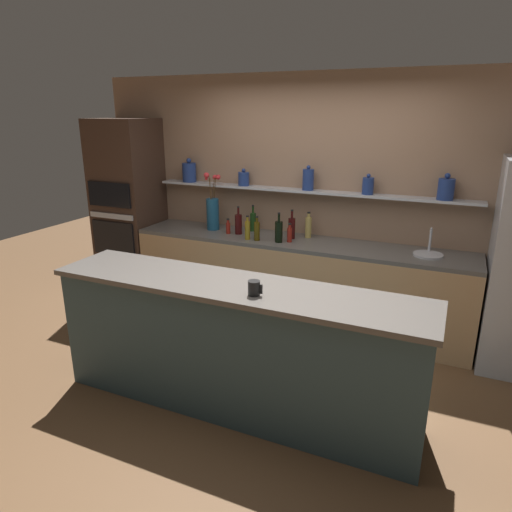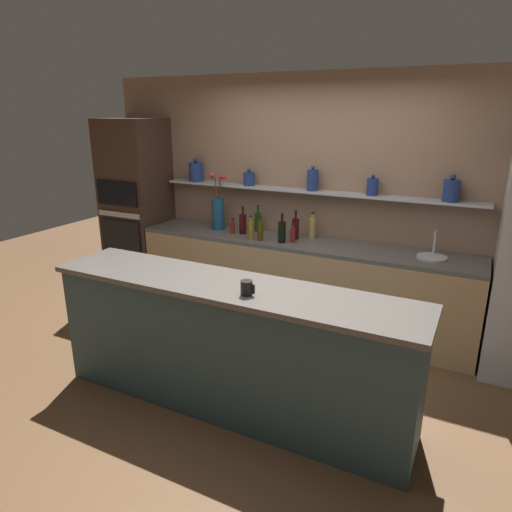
{
  "view_description": "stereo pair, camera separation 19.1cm",
  "coord_description": "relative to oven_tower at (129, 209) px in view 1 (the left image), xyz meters",
  "views": [
    {
      "loc": [
        1.41,
        -3.12,
        2.21
      ],
      "look_at": [
        -0.19,
        0.43,
        0.97
      ],
      "focal_mm": 32.0,
      "sensor_mm": 36.0,
      "label": 1
    },
    {
      "loc": [
        1.58,
        -3.04,
        2.21
      ],
      "look_at": [
        -0.19,
        0.43,
        0.97
      ],
      "focal_mm": 32.0,
      "sensor_mm": 36.0,
      "label": 2
    }
  ],
  "objects": [
    {
      "name": "bottle_sauce_3",
      "position": [
        2.11,
        -0.07,
        -0.06
      ],
      "size": [
        0.05,
        0.05,
        0.2
      ],
      "color": "maroon",
      "rests_on": "back_counter_unit"
    },
    {
      "name": "bottle_wine_6",
      "position": [
        2.01,
        -0.13,
        -0.03
      ],
      "size": [
        0.08,
        0.08,
        0.31
      ],
      "color": "black",
      "rests_on": "back_counter_unit"
    },
    {
      "name": "bottle_spirit_1",
      "position": [
        2.24,
        0.17,
        -0.03
      ],
      "size": [
        0.07,
        0.07,
        0.28
      ],
      "color": "tan",
      "rests_on": "back_counter_unit"
    },
    {
      "name": "bottle_wine_0",
      "position": [
        2.08,
        0.07,
        -0.03
      ],
      "size": [
        0.07,
        0.07,
        0.31
      ],
      "color": "#380C0C",
      "rests_on": "back_counter_unit"
    },
    {
      "name": "back_wall_unit",
      "position": [
        2.25,
        0.36,
        0.24
      ],
      "size": [
        5.2,
        0.28,
        2.6
      ],
      "color": "#937056",
      "rests_on": "ground_plane"
    },
    {
      "name": "bottle_sauce_4",
      "position": [
        1.38,
        -0.03,
        -0.08
      ],
      "size": [
        0.05,
        0.05,
        0.17
      ],
      "color": "maroon",
      "rests_on": "back_counter_unit"
    },
    {
      "name": "bottle_wine_7",
      "position": [
        1.49,
        -0.0,
        -0.03
      ],
      "size": [
        0.08,
        0.08,
        0.31
      ],
      "color": "#380C0C",
      "rests_on": "back_counter_unit"
    },
    {
      "name": "oven_tower",
      "position": [
        0.0,
        0.0,
        0.0
      ],
      "size": [
        0.7,
        0.64,
        2.13
      ],
      "color": "#3D281E",
      "rests_on": "ground_plane"
    },
    {
      "name": "coffee_mug",
      "position": [
        2.47,
        -1.75,
        0.0
      ],
      "size": [
        0.1,
        0.08,
        0.1
      ],
      "color": "black",
      "rests_on": "island_counter"
    },
    {
      "name": "island_counter",
      "position": [
        2.25,
        -1.63,
        -0.55
      ],
      "size": [
        2.86,
        0.61,
        1.02
      ],
      "color": "#334C56",
      "rests_on": "ground_plane"
    },
    {
      "name": "bottle_wine_8",
      "position": [
        1.58,
        0.18,
        -0.04
      ],
      "size": [
        0.07,
        0.07,
        0.3
      ],
      "color": "#193814",
      "rests_on": "back_counter_unit"
    },
    {
      "name": "flower_vase",
      "position": [
        1.14,
        0.06,
        0.07
      ],
      "size": [
        0.15,
        0.19,
        0.65
      ],
      "color": "navy",
      "rests_on": "back_counter_unit"
    },
    {
      "name": "ground_plane",
      "position": [
        2.25,
        -1.24,
        -1.07
      ],
      "size": [
        12.0,
        12.0,
        0.0
      ],
      "primitive_type": "plane",
      "color": "brown"
    },
    {
      "name": "back_counter_unit",
      "position": [
        2.16,
        0.0,
        -0.61
      ],
      "size": [
        3.59,
        0.62,
        0.92
      ],
      "color": "tan",
      "rests_on": "ground_plane"
    },
    {
      "name": "sink_fixture",
      "position": [
        3.46,
        0.01,
        -0.12
      ],
      "size": [
        0.27,
        0.27,
        0.25
      ],
      "color": "#B7B7BC",
      "rests_on": "back_counter_unit"
    },
    {
      "name": "bottle_oil_2",
      "position": [
        1.68,
        -0.17,
        -0.04
      ],
      "size": [
        0.06,
        0.06,
        0.26
      ],
      "color": "olive",
      "rests_on": "back_counter_unit"
    },
    {
      "name": "bottle_oil_5",
      "position": [
        1.78,
        -0.16,
        -0.04
      ],
      "size": [
        0.06,
        0.06,
        0.26
      ],
      "color": "#47380A",
      "rests_on": "back_counter_unit"
    }
  ]
}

